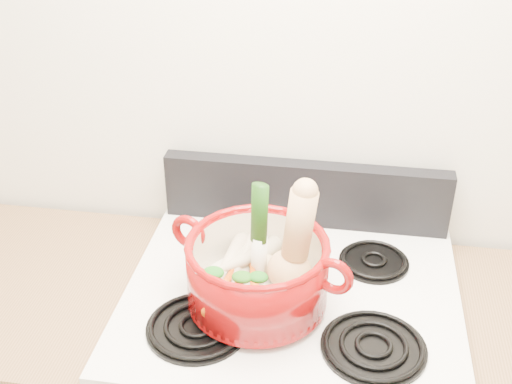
# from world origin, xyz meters

# --- Properties ---
(wall_back) EXTENTS (3.50, 0.02, 2.60)m
(wall_back) POSITION_xyz_m (0.00, 1.75, 1.30)
(wall_back) COLOR white
(wall_back) RESTS_ON floor
(cooktop) EXTENTS (0.78, 0.67, 0.03)m
(cooktop) POSITION_xyz_m (0.00, 1.40, 0.93)
(cooktop) COLOR white
(cooktop) RESTS_ON stove_body
(control_backsplash) EXTENTS (0.76, 0.05, 0.18)m
(control_backsplash) POSITION_xyz_m (0.00, 1.70, 1.04)
(control_backsplash) COLOR black
(control_backsplash) RESTS_ON cooktop
(burner_front_left) EXTENTS (0.22, 0.22, 0.02)m
(burner_front_left) POSITION_xyz_m (-0.19, 1.24, 0.96)
(burner_front_left) COLOR black
(burner_front_left) RESTS_ON cooktop
(burner_front_right) EXTENTS (0.22, 0.22, 0.02)m
(burner_front_right) POSITION_xyz_m (0.19, 1.24, 0.96)
(burner_front_right) COLOR black
(burner_front_right) RESTS_ON cooktop
(burner_back_left) EXTENTS (0.17, 0.17, 0.02)m
(burner_back_left) POSITION_xyz_m (-0.19, 1.54, 0.96)
(burner_back_left) COLOR black
(burner_back_left) RESTS_ON cooktop
(burner_back_right) EXTENTS (0.17, 0.17, 0.02)m
(burner_back_right) POSITION_xyz_m (0.19, 1.54, 0.96)
(burner_back_right) COLOR black
(burner_back_right) RESTS_ON cooktop
(dutch_oven) EXTENTS (0.39, 0.39, 0.15)m
(dutch_oven) POSITION_xyz_m (-0.07, 1.34, 1.05)
(dutch_oven) COLOR maroon
(dutch_oven) RESTS_ON burner_front_left
(pot_handle_left) EXTENTS (0.09, 0.05, 0.09)m
(pot_handle_left) POSITION_xyz_m (-0.24, 1.39, 1.10)
(pot_handle_left) COLOR maroon
(pot_handle_left) RESTS_ON dutch_oven
(pot_handle_right) EXTENTS (0.09, 0.05, 0.09)m
(pot_handle_right) POSITION_xyz_m (0.10, 1.28, 1.10)
(pot_handle_right) COLOR maroon
(pot_handle_right) RESTS_ON dutch_oven
(squash) EXTENTS (0.16, 0.14, 0.27)m
(squash) POSITION_xyz_m (-0.00, 1.36, 1.13)
(squash) COLOR tan
(squash) RESTS_ON dutch_oven
(leek) EXTENTS (0.06, 0.06, 0.26)m
(leek) POSITION_xyz_m (-0.07, 1.37, 1.13)
(leek) COLOR silver
(leek) RESTS_ON dutch_oven
(ginger) EXTENTS (0.09, 0.07, 0.04)m
(ginger) POSITION_xyz_m (-0.06, 1.40, 1.02)
(ginger) COLOR #DABE86
(ginger) RESTS_ON dutch_oven
(parsnip_0) EXTENTS (0.15, 0.21, 0.06)m
(parsnip_0) POSITION_xyz_m (-0.10, 1.38, 1.02)
(parsnip_0) COLOR beige
(parsnip_0) RESTS_ON dutch_oven
(parsnip_1) EXTENTS (0.09, 0.22, 0.06)m
(parsnip_1) POSITION_xyz_m (-0.15, 1.36, 1.03)
(parsnip_1) COLOR beige
(parsnip_1) RESTS_ON dutch_oven
(parsnip_2) EXTENTS (0.05, 0.19, 0.06)m
(parsnip_2) POSITION_xyz_m (-0.12, 1.37, 1.03)
(parsnip_2) COLOR beige
(parsnip_2) RESTS_ON dutch_oven
(parsnip_3) EXTENTS (0.15, 0.12, 0.05)m
(parsnip_3) POSITION_xyz_m (-0.15, 1.35, 1.04)
(parsnip_3) COLOR beige
(parsnip_3) RESTS_ON dutch_oven
(parsnip_4) EXTENTS (0.07, 0.20, 0.05)m
(parsnip_4) POSITION_xyz_m (-0.11, 1.42, 1.04)
(parsnip_4) COLOR beige
(parsnip_4) RESTS_ON dutch_oven
(carrot_0) EXTENTS (0.08, 0.17, 0.05)m
(carrot_0) POSITION_xyz_m (-0.11, 1.30, 1.02)
(carrot_0) COLOR #C64309
(carrot_0) RESTS_ON dutch_oven
(carrot_1) EXTENTS (0.06, 0.16, 0.05)m
(carrot_1) POSITION_xyz_m (-0.14, 1.29, 1.03)
(carrot_1) COLOR #C9390A
(carrot_1) RESTS_ON dutch_oven
(carrot_2) EXTENTS (0.07, 0.17, 0.04)m
(carrot_2) POSITION_xyz_m (-0.07, 1.31, 1.03)
(carrot_2) COLOR orange
(carrot_2) RESTS_ON dutch_oven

